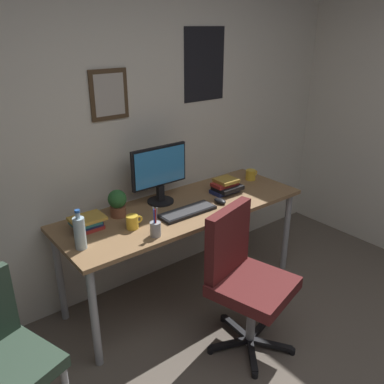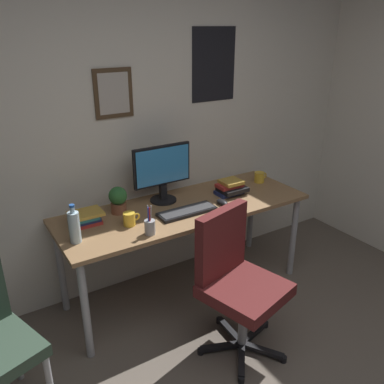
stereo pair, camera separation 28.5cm
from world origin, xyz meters
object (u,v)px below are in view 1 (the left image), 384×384
computer_mouse (220,201)px  book_stack_left (226,186)px  office_chair (243,273)px  coffee_mug_near (251,175)px  water_bottle (80,232)px  monitor (159,172)px  coffee_mug_far (133,222)px  potted_plant (117,202)px  book_stack_right (87,223)px  keyboard (187,212)px  pen_cup (155,228)px

computer_mouse → book_stack_left: (0.17, 0.13, 0.04)m
office_chair → coffee_mug_near: size_ratio=7.73×
computer_mouse → water_bottle: (-1.10, 0.02, 0.09)m
monitor → book_stack_left: (0.51, -0.17, -0.18)m
coffee_mug_far → potted_plant: bearing=86.5°
office_chair → monitor: (-0.05, 0.84, 0.45)m
potted_plant → book_stack_right: bearing=-166.3°
computer_mouse → book_stack_right: bearing=167.4°
water_bottle → book_stack_right: (0.13, 0.19, -0.05)m
monitor → book_stack_right: size_ratio=2.11×
office_chair → coffee_mug_near: 1.16m
potted_plant → book_stack_right: size_ratio=0.89×
water_bottle → potted_plant: bearing=33.3°
computer_mouse → book_stack_right: (-0.97, 0.22, 0.03)m
keyboard → coffee_mug_near: bearing=13.1°
potted_plant → book_stack_left: (0.88, -0.15, -0.05)m
coffee_mug_far → coffee_mug_near: bearing=7.0°
monitor → water_bottle: 0.82m
computer_mouse → book_stack_right: book_stack_right is taller
potted_plant → book_stack_right: potted_plant is taller
coffee_mug_near → potted_plant: size_ratio=0.63×
computer_mouse → coffee_mug_far: (-0.72, 0.06, 0.03)m
pen_cup → book_stack_left: bearing=16.8°
coffee_mug_far → potted_plant: 0.23m
office_chair → computer_mouse: office_chair is taller
office_chair → pen_cup: office_chair is taller
coffee_mug_far → book_stack_right: size_ratio=0.54×
keyboard → coffee_mug_near: size_ratio=3.50×
coffee_mug_near → pen_cup: 1.25m
water_bottle → coffee_mug_near: 1.65m
coffee_mug_far → book_stack_left: book_stack_left is taller
coffee_mug_far → office_chair: bearing=-54.3°
keyboard → monitor: bearing=98.3°
water_bottle → monitor: bearing=19.8°
water_bottle → book_stack_right: bearing=55.8°
monitor → coffee_mug_near: size_ratio=3.74×
office_chair → keyboard: size_ratio=2.21×
keyboard → book_stack_left: (0.47, 0.11, 0.04)m
pen_cup → book_stack_left: size_ratio=0.88×
water_bottle → potted_plant: size_ratio=1.29×
pen_cup → book_stack_right: (-0.30, 0.34, -0.00)m
water_bottle → coffee_mug_near: bearing=6.5°
coffee_mug_near → pen_cup: pen_cup is taller
water_bottle → potted_plant: water_bottle is taller
pen_cup → monitor: bearing=52.7°
coffee_mug_near → coffee_mug_far: size_ratio=1.04×
coffee_mug_far → keyboard: bearing=-5.7°
computer_mouse → potted_plant: potted_plant is taller
keyboard → computer_mouse: computer_mouse is taller
office_chair → book_stack_left: 0.86m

